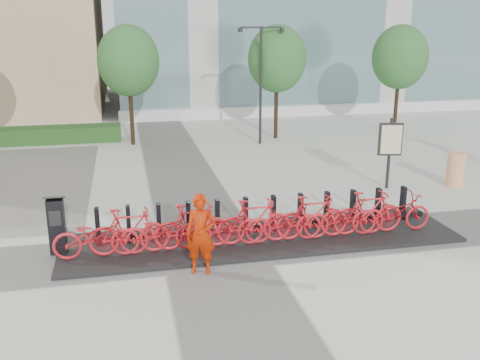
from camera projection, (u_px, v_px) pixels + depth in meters
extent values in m
plane|color=silver|center=(212.00, 249.00, 12.53)|extent=(120.00, 120.00, 0.00)
cube|color=#1F3D19|center=(52.00, 135.00, 23.78)|extent=(6.00, 1.20, 0.70)
cylinder|color=#312412|center=(131.00, 110.00, 23.05)|extent=(0.18, 0.18, 3.00)
ellipsoid|color=#2E6D30|center=(128.00, 61.00, 22.46)|extent=(2.60, 2.60, 2.99)
cylinder|color=#312412|center=(276.00, 106.00, 24.39)|extent=(0.18, 0.18, 3.00)
ellipsoid|color=#2E6D30|center=(277.00, 59.00, 23.81)|extent=(2.60, 2.60, 2.99)
cylinder|color=#312412|center=(396.00, 102.00, 25.63)|extent=(0.18, 0.18, 3.00)
ellipsoid|color=#2E6D30|center=(400.00, 57.00, 25.04)|extent=(2.60, 2.60, 2.99)
cylinder|color=black|center=(261.00, 87.00, 22.97)|extent=(0.12, 0.12, 5.00)
cube|color=black|center=(251.00, 27.00, 22.19)|extent=(0.90, 0.08, 0.08)
cube|color=black|center=(272.00, 27.00, 22.38)|extent=(0.90, 0.08, 0.08)
cylinder|color=black|center=(240.00, 30.00, 22.13)|extent=(0.20, 0.20, 0.18)
cylinder|color=black|center=(282.00, 30.00, 22.50)|extent=(0.20, 0.20, 0.18)
cube|color=black|center=(262.00, 238.00, 13.07)|extent=(9.60, 2.40, 0.08)
imported|color=red|center=(96.00, 236.00, 11.78)|extent=(1.88, 0.65, 0.99)
imported|color=red|center=(129.00, 231.00, 11.92)|extent=(1.82, 0.51, 1.09)
imported|color=red|center=(162.00, 231.00, 12.08)|extent=(1.88, 0.65, 0.99)
imported|color=red|center=(193.00, 226.00, 12.22)|extent=(1.82, 0.51, 1.09)
imported|color=red|center=(224.00, 226.00, 12.38)|extent=(1.88, 0.65, 0.99)
imported|color=red|center=(254.00, 221.00, 12.51)|extent=(1.82, 0.51, 1.09)
imported|color=red|center=(284.00, 221.00, 12.68)|extent=(1.88, 0.65, 0.99)
imported|color=red|center=(312.00, 217.00, 12.81)|extent=(1.82, 0.51, 1.09)
imported|color=red|center=(340.00, 217.00, 12.97)|extent=(1.88, 0.65, 0.99)
imported|color=red|center=(368.00, 213.00, 13.11)|extent=(1.82, 0.51, 1.09)
imported|color=red|center=(395.00, 213.00, 13.27)|extent=(1.88, 0.65, 0.99)
cube|color=black|center=(57.00, 226.00, 11.97)|extent=(0.36, 0.31, 1.27)
cube|color=black|center=(54.00, 198.00, 11.78)|extent=(0.43, 0.36, 0.16)
cube|color=black|center=(55.00, 218.00, 11.75)|extent=(0.25, 0.02, 0.36)
imported|color=#B02102|center=(201.00, 234.00, 11.12)|extent=(0.73, 0.59, 1.73)
cylinder|color=#FF6903|center=(456.00, 169.00, 17.35)|extent=(0.72, 0.72, 1.09)
cylinder|color=black|center=(389.00, 154.00, 16.90)|extent=(0.10, 0.10, 2.27)
cube|color=black|center=(390.00, 139.00, 16.77)|extent=(0.75, 0.26, 1.03)
cube|color=beige|center=(391.00, 140.00, 16.71)|extent=(0.63, 0.15, 0.91)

